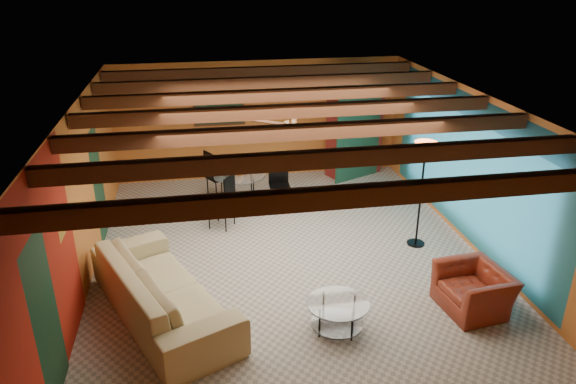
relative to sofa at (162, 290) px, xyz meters
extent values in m
cube|color=#9B958A|center=(2.06, 1.28, -0.43)|extent=(6.50, 8.00, 0.01)
cube|color=silver|center=(2.06, 1.28, 2.27)|extent=(6.50, 8.00, 0.01)
cube|color=#B7672A|center=(2.06, 5.28, 0.92)|extent=(6.50, 0.02, 2.70)
cube|color=maroon|center=(-1.19, 1.28, 0.92)|extent=(0.02, 8.00, 2.70)
cube|color=#297078|center=(5.31, 1.28, 0.92)|extent=(0.02, 8.00, 2.70)
imported|color=tan|center=(0.00, 0.00, 0.00)|extent=(2.26, 3.17, 0.86)
imported|color=maroon|center=(4.42, -0.61, -0.11)|extent=(0.97, 1.08, 0.64)
cube|color=maroon|center=(4.26, 4.98, 0.64)|extent=(1.35, 1.05, 2.13)
cube|color=black|center=(1.16, 5.24, 1.22)|extent=(1.05, 0.03, 0.65)
imported|color=#26661E|center=(4.26, 4.98, 1.93)|extent=(0.50, 0.47, 0.45)
imported|color=orange|center=(1.42, 3.39, 0.74)|extent=(0.24, 0.24, 0.20)
camera|label=1|loc=(0.62, -6.63, 4.24)|focal=33.54mm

